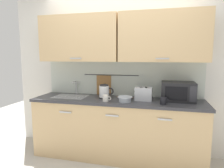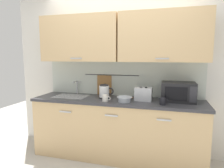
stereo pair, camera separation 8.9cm
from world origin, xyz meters
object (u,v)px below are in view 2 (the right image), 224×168
object	(u,v)px
toaster	(143,94)
wooden_spoon	(127,97)
mug_by_kettle	(163,101)
dish_soap_bottle	(105,90)
mixing_bowl	(124,99)
electric_kettle	(105,92)
microwave	(178,92)
mug_near_sink	(105,98)

from	to	relation	value
toaster	wooden_spoon	size ratio (longest dim) A/B	0.93
mug_by_kettle	dish_soap_bottle	bearing A→B (deg)	157.82
mixing_bowl	dish_soap_bottle	bearing A→B (deg)	138.85
dish_soap_bottle	toaster	distance (m)	0.65
dish_soap_bottle	wooden_spoon	distance (m)	0.39
toaster	mug_by_kettle	size ratio (longest dim) A/B	2.13
mixing_bowl	toaster	size ratio (longest dim) A/B	0.84
electric_kettle	toaster	xyz separation A→B (m)	(0.58, 0.00, -0.01)
dish_soap_bottle	mug_by_kettle	bearing A→B (deg)	-22.18
electric_kettle	mixing_bowl	size ratio (longest dim) A/B	1.06
microwave	toaster	world-z (taller)	microwave
electric_kettle	wooden_spoon	distance (m)	0.36
mug_near_sink	mug_by_kettle	bearing A→B (deg)	1.55
mixing_bowl	toaster	xyz separation A→B (m)	(0.24, 0.16, 0.05)
mug_near_sink	toaster	size ratio (longest dim) A/B	0.47
microwave	toaster	xyz separation A→B (m)	(-0.48, -0.09, -0.04)
mixing_bowl	toaster	distance (m)	0.30
microwave	mug_by_kettle	xyz separation A→B (m)	(-0.20, -0.28, -0.09)
dish_soap_bottle	mug_near_sink	size ratio (longest dim) A/B	1.63
electric_kettle	microwave	bearing A→B (deg)	4.72
dish_soap_bottle	mixing_bowl	distance (m)	0.52
electric_kettle	mug_near_sink	world-z (taller)	electric_kettle
mixing_bowl	mug_by_kettle	world-z (taller)	mug_by_kettle
microwave	mixing_bowl	world-z (taller)	microwave
electric_kettle	mug_by_kettle	size ratio (longest dim) A/B	1.89
toaster	mug_by_kettle	bearing A→B (deg)	-34.96
mixing_bowl	mug_by_kettle	size ratio (longest dim) A/B	1.78
electric_kettle	mixing_bowl	xyz separation A→B (m)	(0.34, -0.16, -0.06)
microwave	dish_soap_bottle	bearing A→B (deg)	175.40
electric_kettle	toaster	size ratio (longest dim) A/B	0.89
dish_soap_bottle	mug_by_kettle	size ratio (longest dim) A/B	1.63
electric_kettle	toaster	bearing A→B (deg)	0.07
dish_soap_bottle	toaster	bearing A→B (deg)	-15.60
mixing_bowl	wooden_spoon	bearing A→B (deg)	93.33
mug_near_sink	wooden_spoon	size ratio (longest dim) A/B	0.43
mug_by_kettle	mixing_bowl	bearing A→B (deg)	176.73
mixing_bowl	electric_kettle	bearing A→B (deg)	154.53
microwave	mixing_bowl	size ratio (longest dim) A/B	2.15
toaster	mug_by_kettle	world-z (taller)	toaster
mug_by_kettle	toaster	bearing A→B (deg)	145.04
mug_near_sink	toaster	bearing A→B (deg)	23.13
mixing_bowl	toaster	bearing A→B (deg)	34.36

